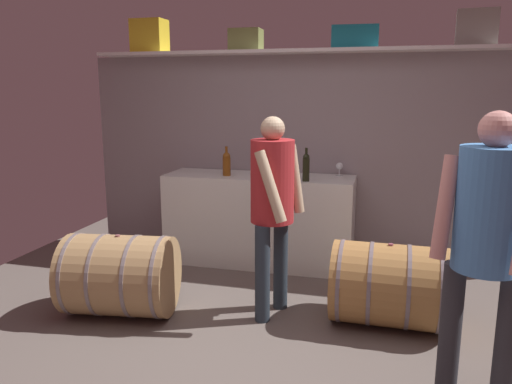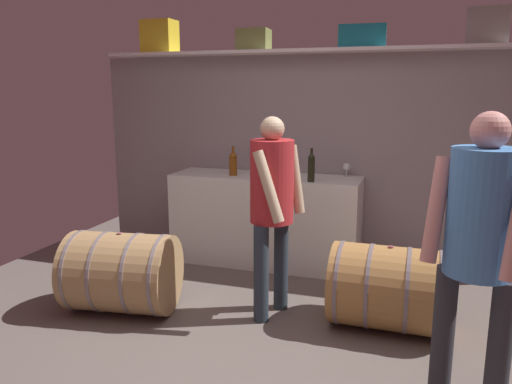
{
  "view_description": "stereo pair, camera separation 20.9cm",
  "coord_description": "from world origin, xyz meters",
  "px_view_note": "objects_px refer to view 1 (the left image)",
  "views": [
    {
      "loc": [
        0.84,
        -2.85,
        1.75
      ],
      "look_at": [
        -0.1,
        0.77,
        0.98
      ],
      "focal_mm": 34.71,
      "sensor_mm": 36.0,
      "label": 1
    },
    {
      "loc": [
        1.04,
        -2.79,
        1.75
      ],
      "look_at": [
        -0.1,
        0.77,
        0.98
      ],
      "focal_mm": 34.71,
      "sensor_mm": 36.0,
      "label": 2
    }
  ],
  "objects_px": {
    "toolcase_grey": "(477,28)",
    "wine_barrel_near": "(120,275)",
    "toolcase_olive": "(246,40)",
    "winemaker_pouring": "(487,232)",
    "work_cabinet": "(259,220)",
    "toolcase_yellow": "(150,36)",
    "wine_bottle_amber": "(227,163)",
    "red_funnel": "(259,170)",
    "toolcase_teal": "(355,37)",
    "wine_barrel_far": "(389,285)",
    "wine_glass": "(339,167)",
    "visitor_tasting": "(273,196)",
    "wine_bottle_dark": "(306,167)"
  },
  "relations": [
    {
      "from": "toolcase_grey",
      "to": "wine_barrel_near",
      "type": "xyz_separation_m",
      "value": [
        -2.7,
        -1.63,
        -1.97
      ]
    },
    {
      "from": "toolcase_olive",
      "to": "toolcase_grey",
      "type": "relative_size",
      "value": 0.91
    },
    {
      "from": "wine_barrel_near",
      "to": "winemaker_pouring",
      "type": "xyz_separation_m",
      "value": [
        2.52,
        -0.54,
        0.69
      ]
    },
    {
      "from": "work_cabinet",
      "to": "toolcase_yellow",
      "type": "bearing_deg",
      "value": 170.98
    },
    {
      "from": "wine_bottle_amber",
      "to": "red_funnel",
      "type": "height_order",
      "value": "wine_bottle_amber"
    },
    {
      "from": "toolcase_teal",
      "to": "work_cabinet",
      "type": "relative_size",
      "value": 0.23
    },
    {
      "from": "toolcase_olive",
      "to": "wine_barrel_far",
      "type": "xyz_separation_m",
      "value": [
        1.47,
        -1.28,
        -1.92
      ]
    },
    {
      "from": "wine_glass",
      "to": "wine_barrel_near",
      "type": "bearing_deg",
      "value": -133.4
    },
    {
      "from": "winemaker_pouring",
      "to": "toolcase_olive",
      "type": "bearing_deg",
      "value": -22.86
    },
    {
      "from": "wine_glass",
      "to": "work_cabinet",
      "type": "bearing_deg",
      "value": -165.94
    },
    {
      "from": "wine_bottle_amber",
      "to": "wine_barrel_far",
      "type": "xyz_separation_m",
      "value": [
        1.6,
        -1.0,
        -0.72
      ]
    },
    {
      "from": "wine_barrel_far",
      "to": "visitor_tasting",
      "type": "distance_m",
      "value": 1.09
    },
    {
      "from": "work_cabinet",
      "to": "wine_barrel_far",
      "type": "bearing_deg",
      "value": -40.32
    },
    {
      "from": "wine_bottle_dark",
      "to": "red_funnel",
      "type": "distance_m",
      "value": 0.51
    },
    {
      "from": "toolcase_teal",
      "to": "winemaker_pouring",
      "type": "distance_m",
      "value": 2.64
    },
    {
      "from": "wine_barrel_near",
      "to": "visitor_tasting",
      "type": "relative_size",
      "value": 0.58
    },
    {
      "from": "toolcase_olive",
      "to": "winemaker_pouring",
      "type": "bearing_deg",
      "value": -49.26
    },
    {
      "from": "wine_bottle_amber",
      "to": "wine_barrel_near",
      "type": "distance_m",
      "value": 1.59
    },
    {
      "from": "wine_bottle_dark",
      "to": "wine_glass",
      "type": "bearing_deg",
      "value": 54.73
    },
    {
      "from": "wine_bottle_dark",
      "to": "winemaker_pouring",
      "type": "xyz_separation_m",
      "value": [
        1.25,
        -1.78,
        -0.04
      ]
    },
    {
      "from": "wine_bottle_dark",
      "to": "wine_barrel_far",
      "type": "bearing_deg",
      "value": -48.87
    },
    {
      "from": "toolcase_grey",
      "to": "wine_glass",
      "type": "relative_size",
      "value": 2.56
    },
    {
      "from": "toolcase_yellow",
      "to": "work_cabinet",
      "type": "distance_m",
      "value": 2.23
    },
    {
      "from": "wine_bottle_amber",
      "to": "winemaker_pouring",
      "type": "relative_size",
      "value": 0.18
    },
    {
      "from": "wine_bottle_dark",
      "to": "wine_barrel_near",
      "type": "relative_size",
      "value": 0.34
    },
    {
      "from": "winemaker_pouring",
      "to": "visitor_tasting",
      "type": "bearing_deg",
      "value": -6.34
    },
    {
      "from": "red_funnel",
      "to": "toolcase_yellow",
      "type": "bearing_deg",
      "value": 168.15
    },
    {
      "from": "toolcase_teal",
      "to": "wine_glass",
      "type": "relative_size",
      "value": 3.2
    },
    {
      "from": "wine_glass",
      "to": "visitor_tasting",
      "type": "xyz_separation_m",
      "value": [
        -0.38,
        -1.33,
        -0.04
      ]
    },
    {
      "from": "wine_bottle_dark",
      "to": "red_funnel",
      "type": "relative_size",
      "value": 2.49
    },
    {
      "from": "toolcase_grey",
      "to": "winemaker_pouring",
      "type": "relative_size",
      "value": 0.21
    },
    {
      "from": "toolcase_grey",
      "to": "wine_bottle_dark",
      "type": "xyz_separation_m",
      "value": [
        -1.43,
        -0.39,
        -1.24
      ]
    },
    {
      "from": "toolcase_yellow",
      "to": "wine_barrel_far",
      "type": "height_order",
      "value": "toolcase_yellow"
    },
    {
      "from": "toolcase_yellow",
      "to": "toolcase_olive",
      "type": "height_order",
      "value": "toolcase_yellow"
    },
    {
      "from": "toolcase_grey",
      "to": "winemaker_pouring",
      "type": "xyz_separation_m",
      "value": [
        -0.18,
        -2.17,
        -1.28
      ]
    },
    {
      "from": "work_cabinet",
      "to": "red_funnel",
      "type": "height_order",
      "value": "red_funnel"
    },
    {
      "from": "wine_glass",
      "to": "wine_barrel_near",
      "type": "relative_size",
      "value": 0.15
    },
    {
      "from": "toolcase_olive",
      "to": "work_cabinet",
      "type": "height_order",
      "value": "toolcase_olive"
    },
    {
      "from": "toolcase_teal",
      "to": "visitor_tasting",
      "type": "bearing_deg",
      "value": -113.18
    },
    {
      "from": "wine_barrel_near",
      "to": "toolcase_grey",
      "type": "bearing_deg",
      "value": 22.91
    },
    {
      "from": "toolcase_olive",
      "to": "wine_barrel_far",
      "type": "height_order",
      "value": "toolcase_olive"
    },
    {
      "from": "winemaker_pouring",
      "to": "red_funnel",
      "type": "bearing_deg",
      "value": -22.32
    },
    {
      "from": "wine_glass",
      "to": "visitor_tasting",
      "type": "distance_m",
      "value": 1.39
    },
    {
      "from": "work_cabinet",
      "to": "toolcase_grey",
      "type": "bearing_deg",
      "value": 5.77
    },
    {
      "from": "wine_bottle_dark",
      "to": "wine_barrel_near",
      "type": "bearing_deg",
      "value": -135.57
    },
    {
      "from": "wine_barrel_far",
      "to": "winemaker_pouring",
      "type": "bearing_deg",
      "value": -61.4
    },
    {
      "from": "wine_barrel_near",
      "to": "wine_barrel_far",
      "type": "xyz_separation_m",
      "value": [
        2.05,
        0.35,
        -0.01
      ]
    },
    {
      "from": "toolcase_yellow",
      "to": "red_funnel",
      "type": "bearing_deg",
      "value": -11.02
    },
    {
      "from": "work_cabinet",
      "to": "visitor_tasting",
      "type": "xyz_separation_m",
      "value": [
        0.4,
        -1.14,
        0.5
      ]
    },
    {
      "from": "toolcase_teal",
      "to": "wine_glass",
      "type": "distance_m",
      "value": 1.24
    }
  ]
}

